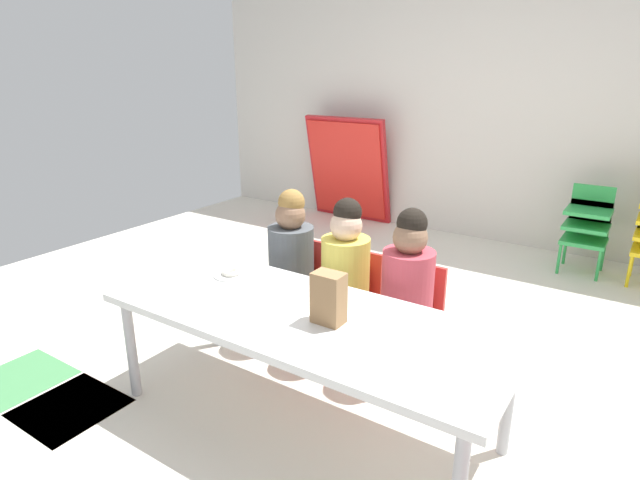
% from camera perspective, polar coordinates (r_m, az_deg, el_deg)
% --- Properties ---
extents(ground_plane, '(6.22, 4.80, 0.02)m').
position_cam_1_polar(ground_plane, '(3.19, 5.21, -11.27)').
color(ground_plane, silver).
extents(back_wall, '(6.22, 0.10, 2.47)m').
position_cam_1_polar(back_wall, '(5.04, 19.30, 13.68)').
color(back_wall, beige).
rests_on(back_wall, ground_plane).
extents(craft_table, '(1.81, 0.72, 0.55)m').
position_cam_1_polar(craft_table, '(2.31, -1.81, -8.97)').
color(craft_table, white).
rests_on(craft_table, ground_plane).
extents(seated_child_near_camera, '(0.32, 0.32, 0.92)m').
position_cam_1_polar(seated_child_near_camera, '(3.00, -3.06, -1.39)').
color(seated_child_near_camera, red).
rests_on(seated_child_near_camera, ground_plane).
extents(seated_child_middle_seat, '(0.33, 0.33, 0.92)m').
position_cam_1_polar(seated_child_middle_seat, '(2.81, 2.88, -2.79)').
color(seated_child_middle_seat, red).
rests_on(seated_child_middle_seat, ground_plane).
extents(seated_child_far_right, '(0.34, 0.34, 0.92)m').
position_cam_1_polar(seated_child_far_right, '(2.65, 9.60, -4.32)').
color(seated_child_far_right, red).
rests_on(seated_child_far_right, ground_plane).
extents(kid_chair_green_stack, '(0.32, 0.30, 0.68)m').
position_cam_1_polar(kid_chair_green_stack, '(4.61, 27.05, 1.63)').
color(kid_chair_green_stack, green).
rests_on(kid_chair_green_stack, ground_plane).
extents(folded_activity_table, '(0.90, 0.29, 1.09)m').
position_cam_1_polar(folded_activity_table, '(5.52, 3.03, 7.67)').
color(folded_activity_table, red).
rests_on(folded_activity_table, ground_plane).
extents(paper_bag_brown, '(0.13, 0.09, 0.22)m').
position_cam_1_polar(paper_bag_brown, '(2.17, 0.94, -6.32)').
color(paper_bag_brown, '#9E754C').
rests_on(paper_bag_brown, craft_table).
extents(paper_plate_near_edge, '(0.18, 0.18, 0.01)m').
position_cam_1_polar(paper_plate_near_edge, '(2.71, -9.60, -3.75)').
color(paper_plate_near_edge, white).
rests_on(paper_plate_near_edge, craft_table).
extents(donut_powdered_on_plate, '(0.10, 0.10, 0.03)m').
position_cam_1_polar(donut_powdered_on_plate, '(2.71, -9.62, -3.43)').
color(donut_powdered_on_plate, white).
rests_on(donut_powdered_on_plate, craft_table).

